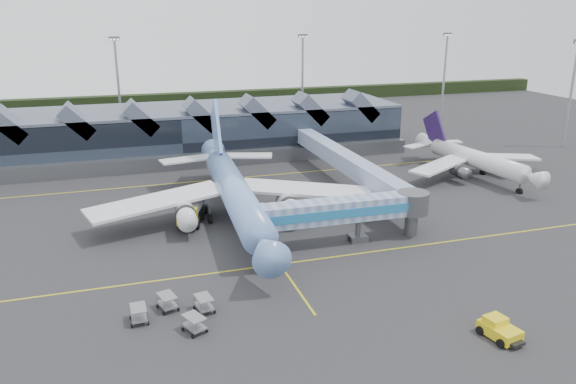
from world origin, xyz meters
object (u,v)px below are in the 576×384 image
object	(u,v)px
regional_jet	(473,158)
jet_bridge	(352,210)
main_airliner	(234,190)
fuel_truck	(193,208)
pushback_tug	(499,329)

from	to	relation	value
regional_jet	jet_bridge	xyz separation A→B (m)	(-32.40, -21.19, 0.97)
main_airliner	regional_jet	xyz separation A→B (m)	(44.71, 8.98, -1.10)
fuel_truck	pushback_tug	size ratio (longest dim) A/B	2.26
regional_jet	pushback_tug	xyz separation A→B (m)	(-28.47, -45.28, -2.47)
jet_bridge	fuel_truck	bearing A→B (deg)	143.33
main_airliner	regional_jet	world-z (taller)	main_airliner
main_airliner	jet_bridge	bearing A→B (deg)	-41.79
main_airliner	regional_jet	distance (m)	45.61
pushback_tug	regional_jet	bearing A→B (deg)	47.00
regional_jet	jet_bridge	size ratio (longest dim) A/B	1.26
regional_jet	fuel_truck	distance (m)	50.82
main_airliner	jet_bridge	distance (m)	17.33
fuel_truck	pushback_tug	xyz separation A→B (m)	(21.78, -37.81, -1.06)
fuel_truck	main_airliner	bearing A→B (deg)	4.49
jet_bridge	pushback_tug	size ratio (longest dim) A/B	5.53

